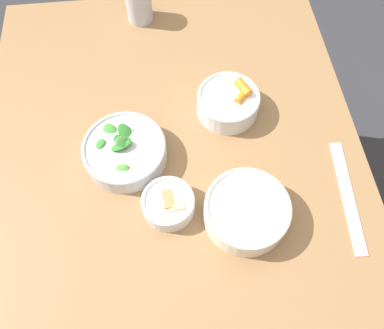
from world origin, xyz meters
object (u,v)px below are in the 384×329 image
at_px(bowl_carrots, 228,102).
at_px(bowl_beans_hotdog, 247,212).
at_px(bowl_greens, 125,151).
at_px(cup, 139,3).
at_px(bowl_cookies, 169,203).
at_px(ruler, 348,195).

distance_m(bowl_carrots, bowl_beans_hotdog, 0.29).
height_order(bowl_greens, cup, cup).
relative_size(bowl_greens, bowl_cookies, 1.67).
relative_size(bowl_cookies, cup, 1.10).
relative_size(bowl_carrots, bowl_greens, 0.80).
xyz_separation_m(bowl_carrots, bowl_cookies, (0.25, -0.17, -0.01)).
height_order(bowl_beans_hotdog, bowl_cookies, bowl_beans_hotdog).
height_order(bowl_greens, ruler, bowl_greens).
bearing_deg(cup, ruler, 35.41).
bearing_deg(bowl_carrots, bowl_beans_hotdog, -0.84).
xyz_separation_m(bowl_greens, ruler, (0.16, 0.50, -0.03)).
bearing_deg(bowl_greens, bowl_carrots, 113.01).
bearing_deg(bowl_greens, bowl_cookies, 33.03).
distance_m(bowl_cookies, ruler, 0.41).
relative_size(bowl_carrots, bowl_beans_hotdog, 0.85).
relative_size(bowl_carrots, bowl_cookies, 1.33).
bearing_deg(bowl_beans_hotdog, bowl_carrots, 179.16).
relative_size(bowl_beans_hotdog, bowl_cookies, 1.57).
distance_m(bowl_greens, cup, 0.48).
bearing_deg(cup, bowl_carrots, 29.89).
distance_m(bowl_carrots, bowl_cookies, 0.31).
bearing_deg(bowl_cookies, bowl_greens, -146.97).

